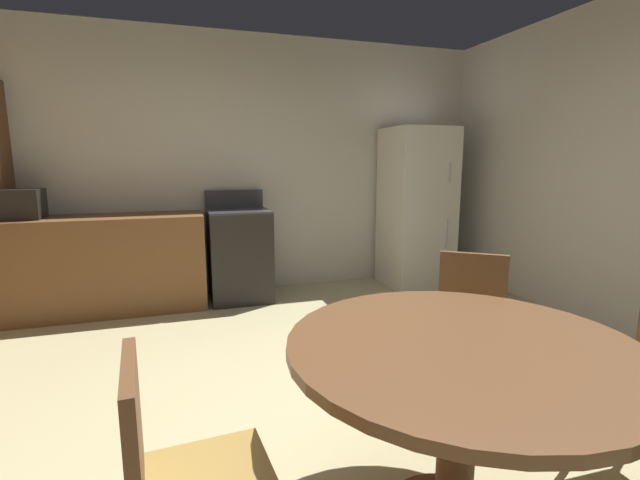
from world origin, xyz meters
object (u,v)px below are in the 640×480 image
oven_range (239,254)px  refrigerator (416,208)px  microwave (14,204)px  dining_table (460,381)px  chair_west (180,478)px  chair_northeast (470,320)px

oven_range → refrigerator: 2.03m
refrigerator → oven_range: bearing=178.4°
microwave → dining_table: size_ratio=0.35×
refrigerator → chair_west: (-2.59, -3.21, -0.38)m
refrigerator → microwave: 3.91m
dining_table → chair_northeast: chair_northeast is taller
refrigerator → dining_table: bearing=-117.2°
dining_table → refrigerator: bearing=62.8°
refrigerator → chair_northeast: bearing=-112.9°
chair_west → oven_range: bearing=75.2°
microwave → chair_west: (1.31, -3.26, -0.53)m
oven_range → chair_west: oven_range is taller
chair_northeast → microwave: bearing=-91.4°
oven_range → refrigerator: (1.98, -0.05, 0.41)m
chair_west → chair_northeast: 1.79m
oven_range → chair_west: (-0.61, -3.27, 0.03)m
oven_range → microwave: microwave is taller
microwave → chair_west: microwave is taller
refrigerator → chair_west: size_ratio=2.02×
refrigerator → dining_table: 3.54m
microwave → dining_table: 3.95m
oven_range → chair_northeast: 2.62m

